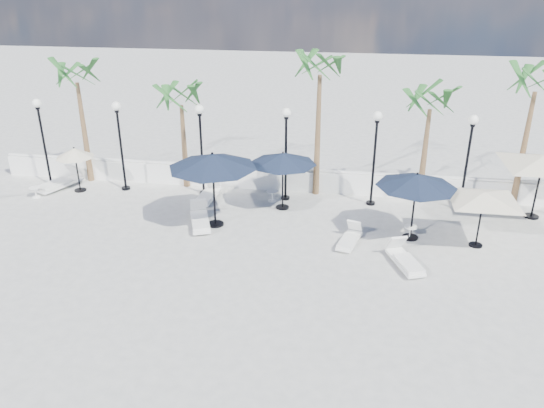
# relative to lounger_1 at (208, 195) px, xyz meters

# --- Properties ---
(ground) EXTENTS (100.00, 100.00, 0.00)m
(ground) POSITION_rel_lounger_1_xyz_m (3.16, -5.92, -0.23)
(ground) COLOR #999894
(ground) RESTS_ON ground
(balustrade) EXTENTS (26.00, 0.30, 1.01)m
(balustrade) POSITION_rel_lounger_1_xyz_m (3.16, 1.58, 0.24)
(balustrade) COLOR white
(balustrade) RESTS_ON ground
(lamppost_0) EXTENTS (0.36, 0.36, 3.84)m
(lamppost_0) POSITION_rel_lounger_1_xyz_m (-7.34, 0.58, 2.26)
(lamppost_0) COLOR black
(lamppost_0) RESTS_ON ground
(lamppost_1) EXTENTS (0.36, 0.36, 3.84)m
(lamppost_1) POSITION_rel_lounger_1_xyz_m (-3.84, 0.58, 2.26)
(lamppost_1) COLOR black
(lamppost_1) RESTS_ON ground
(lamppost_2) EXTENTS (0.36, 0.36, 3.84)m
(lamppost_2) POSITION_rel_lounger_1_xyz_m (-0.34, 0.58, 2.26)
(lamppost_2) COLOR black
(lamppost_2) RESTS_ON ground
(lamppost_3) EXTENTS (0.36, 0.36, 3.84)m
(lamppost_3) POSITION_rel_lounger_1_xyz_m (3.16, 0.58, 2.26)
(lamppost_3) COLOR black
(lamppost_3) RESTS_ON ground
(lamppost_4) EXTENTS (0.36, 0.36, 3.84)m
(lamppost_4) POSITION_rel_lounger_1_xyz_m (6.66, 0.58, 2.26)
(lamppost_4) COLOR black
(lamppost_4) RESTS_ON ground
(lamppost_5) EXTENTS (0.36, 0.36, 3.84)m
(lamppost_5) POSITION_rel_lounger_1_xyz_m (10.16, 0.58, 2.26)
(lamppost_5) COLOR black
(lamppost_5) RESTS_ON ground
(palm_0) EXTENTS (2.60, 2.60, 5.50)m
(palm_0) POSITION_rel_lounger_1_xyz_m (-5.84, 1.38, 4.30)
(palm_0) COLOR brown
(palm_0) RESTS_ON ground
(palm_1) EXTENTS (2.60, 2.60, 4.70)m
(palm_1) POSITION_rel_lounger_1_xyz_m (-1.34, 1.38, 3.52)
(palm_1) COLOR brown
(palm_1) RESTS_ON ground
(palm_2) EXTENTS (2.60, 2.60, 6.10)m
(palm_2) POSITION_rel_lounger_1_xyz_m (4.36, 1.38, 4.89)
(palm_2) COLOR brown
(palm_2) RESTS_ON ground
(palm_3) EXTENTS (2.60, 2.60, 4.90)m
(palm_3) POSITION_rel_lounger_1_xyz_m (8.66, 1.38, 3.72)
(palm_3) COLOR brown
(palm_3) RESTS_ON ground
(palm_4) EXTENTS (2.60, 2.60, 5.70)m
(palm_4) POSITION_rel_lounger_1_xyz_m (12.36, 1.38, 4.50)
(palm_4) COLOR brown
(palm_4) RESTS_ON ground
(lounger_1) EXTENTS (0.71, 1.87, 0.69)m
(lounger_1) POSITION_rel_lounger_1_xyz_m (0.00, 0.00, 0.00)
(lounger_1) COLOR white
(lounger_1) RESTS_ON ground
(lounger_2) EXTENTS (1.38, 2.21, 0.79)m
(lounger_2) POSITION_rel_lounger_1_xyz_m (-6.73, 0.30, 0.03)
(lounger_2) COLOR white
(lounger_2) RESTS_ON ground
(lounger_3) EXTENTS (0.91, 1.69, 0.60)m
(lounger_3) POSITION_rel_lounger_1_xyz_m (5.88, -3.01, -0.03)
(lounger_3) COLOR white
(lounger_3) RESTS_ON ground
(lounger_4) EXTENTS (1.26, 2.06, 0.73)m
(lounger_4) POSITION_rel_lounger_1_xyz_m (0.35, -2.38, 0.02)
(lounger_4) COLOR white
(lounger_4) RESTS_ON ground
(lounger_5) EXTENTS (1.20, 1.93, 0.69)m
(lounger_5) POSITION_rel_lounger_1_xyz_m (7.67, -4.26, 0.00)
(lounger_5) COLOR white
(lounger_5) RESTS_ON ground
(side_table_0) EXTENTS (0.46, 0.46, 0.45)m
(side_table_0) POSITION_rel_lounger_1_xyz_m (-7.20, -0.85, 0.04)
(side_table_0) COLOR white
(side_table_0) RESTS_ON ground
(side_table_1) EXTENTS (0.46, 0.46, 0.45)m
(side_table_1) POSITION_rel_lounger_1_xyz_m (2.65, 0.28, 0.04)
(side_table_1) COLOR white
(side_table_1) RESTS_ON ground
(side_table_2) EXTENTS (0.47, 0.47, 0.45)m
(side_table_2) POSITION_rel_lounger_1_xyz_m (8.00, -2.24, 0.04)
(side_table_2) COLOR white
(side_table_2) RESTS_ON ground
(parasol_navy_left) EXTENTS (3.23, 3.23, 2.85)m
(parasol_navy_left) POSITION_rel_lounger_1_xyz_m (0.90, -2.25, 2.28)
(parasol_navy_left) COLOR black
(parasol_navy_left) RESTS_ON ground
(parasol_navy_mid) EXTENTS (2.64, 2.64, 2.36)m
(parasol_navy_mid) POSITION_rel_lounger_1_xyz_m (3.17, -0.33, 1.85)
(parasol_navy_mid) COLOR black
(parasol_navy_mid) RESTS_ON ground
(parasol_navy_right) EXTENTS (2.77, 2.77, 2.48)m
(parasol_navy_right) POSITION_rel_lounger_1_xyz_m (8.01, -2.23, 1.95)
(parasol_navy_right) COLOR black
(parasol_navy_right) RESTS_ON ground
(parasol_cream_sq_a) EXTENTS (5.46, 5.46, 2.68)m
(parasol_cream_sq_a) POSITION_rel_lounger_1_xyz_m (12.78, 0.28, 2.25)
(parasol_cream_sq_a) COLOR black
(parasol_cream_sq_a) RESTS_ON ground
(parasol_cream_sq_b) EXTENTS (4.32, 4.32, 2.16)m
(parasol_cream_sq_b) POSITION_rel_lounger_1_xyz_m (10.21, -2.48, 1.77)
(parasol_cream_sq_b) COLOR black
(parasol_cream_sq_b) RESTS_ON ground
(parasol_cream_small) EXTENTS (1.61, 1.61, 1.97)m
(parasol_cream_small) POSITION_rel_lounger_1_xyz_m (-5.72, 0.12, 1.46)
(parasol_cream_small) COLOR black
(parasol_cream_small) RESTS_ON ground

